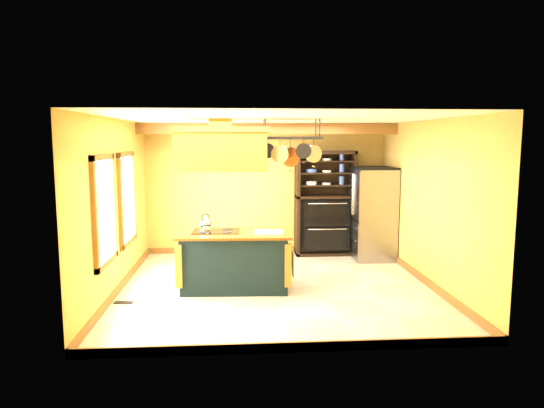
{
  "coord_description": "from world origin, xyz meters",
  "views": [
    {
      "loc": [
        -0.62,
        -7.64,
        2.37
      ],
      "look_at": [
        -0.04,
        0.3,
        1.32
      ],
      "focal_mm": 32.0,
      "sensor_mm": 36.0,
      "label": 1
    }
  ],
  "objects": [
    {
      "name": "wall_back",
      "position": [
        0.0,
        2.5,
        1.35
      ],
      "size": [
        5.0,
        0.02,
        2.7
      ],
      "primitive_type": "cube",
      "color": "gold",
      "rests_on": "floor"
    },
    {
      "name": "floor_register",
      "position": [
        -2.3,
        -0.64,
        0.01
      ],
      "size": [
        0.29,
        0.16,
        0.01
      ],
      "primitive_type": "cube",
      "rotation": [
        0.0,
        0.0,
        -0.14
      ],
      "color": "black",
      "rests_on": "floor"
    },
    {
      "name": "ceiling_beam",
      "position": [
        0.0,
        1.7,
        2.59
      ],
      "size": [
        5.0,
        0.15,
        0.2
      ],
      "primitive_type": "cube",
      "color": "brown",
      "rests_on": "ceiling"
    },
    {
      "name": "window_far",
      "position": [
        -2.47,
        0.6,
        1.4
      ],
      "size": [
        0.06,
        1.06,
        1.56
      ],
      "color": "brown",
      "rests_on": "wall_left"
    },
    {
      "name": "range_hood",
      "position": [
        -0.86,
        -0.03,
        2.25
      ],
      "size": [
        1.48,
        0.84,
        0.8
      ],
      "color": "#AF762B",
      "rests_on": "ceiling"
    },
    {
      "name": "window_near",
      "position": [
        -2.47,
        -0.8,
        1.4
      ],
      "size": [
        0.06,
        1.06,
        1.56
      ],
      "color": "brown",
      "rests_on": "wall_left"
    },
    {
      "name": "kitchen_island",
      "position": [
        -0.67,
        -0.03,
        0.47
      ],
      "size": [
        1.83,
        1.07,
        1.11
      ],
      "rotation": [
        0.0,
        0.0,
        -0.04
      ],
      "color": "black",
      "rests_on": "floor"
    },
    {
      "name": "wall_right",
      "position": [
        2.5,
        0.0,
        1.35
      ],
      "size": [
        0.02,
        5.0,
        2.7
      ],
      "primitive_type": "cube",
      "color": "gold",
      "rests_on": "floor"
    },
    {
      "name": "ceiling",
      "position": [
        0.0,
        0.0,
        2.7
      ],
      "size": [
        5.0,
        5.0,
        0.0
      ],
      "primitive_type": "plane",
      "rotation": [
        3.14,
        0.0,
        0.0
      ],
      "color": "white",
      "rests_on": "wall_back"
    },
    {
      "name": "floor",
      "position": [
        0.0,
        0.0,
        0.0
      ],
      "size": [
        5.0,
        5.0,
        0.0
      ],
      "primitive_type": "plane",
      "color": "beige",
      "rests_on": "ground"
    },
    {
      "name": "wall_front",
      "position": [
        0.0,
        -2.5,
        1.35
      ],
      "size": [
        5.0,
        0.02,
        2.7
      ],
      "primitive_type": "cube",
      "color": "gold",
      "rests_on": "floor"
    },
    {
      "name": "refrigerator",
      "position": [
        2.09,
        1.8,
        0.88
      ],
      "size": [
        0.78,
        0.92,
        1.81
      ],
      "color": "gray",
      "rests_on": "floor"
    },
    {
      "name": "wall_left",
      "position": [
        -2.5,
        0.0,
        1.35
      ],
      "size": [
        0.02,
        5.0,
        2.7
      ],
      "primitive_type": "cube",
      "color": "gold",
      "rests_on": "floor"
    },
    {
      "name": "pot_rack",
      "position": [
        0.24,
        -0.02,
        2.3
      ],
      "size": [
        1.0,
        0.46,
        0.75
      ],
      "color": "black",
      "rests_on": "ceiling"
    },
    {
      "name": "hutch",
      "position": [
        1.2,
        2.27,
        0.84
      ],
      "size": [
        1.22,
        0.56,
        2.16
      ],
      "color": "black",
      "rests_on": "floor"
    }
  ]
}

